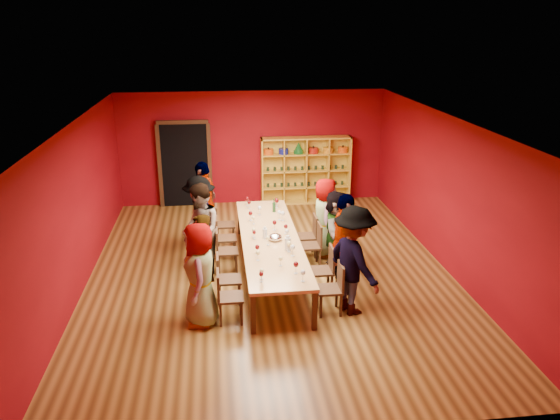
{
  "coord_description": "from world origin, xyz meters",
  "views": [
    {
      "loc": [
        -0.97,
        -9.72,
        4.71
      ],
      "look_at": [
        0.25,
        0.43,
        1.15
      ],
      "focal_mm": 35.0,
      "sensor_mm": 36.0,
      "label": 1
    }
  ],
  "objects_px": {
    "person_right_0": "(354,261)",
    "person_left_4": "(204,204)",
    "person_left_3": "(200,219)",
    "chair_person_right_3": "(310,233)",
    "chair_person_right_2": "(314,243)",
    "chair_person_left_3": "(222,236)",
    "chair_person_left_0": "(225,294)",
    "person_left_1": "(201,260)",
    "chair_person_left_4": "(222,222)",
    "spittoon_bowl": "(275,237)",
    "chair_person_left_1": "(224,276)",
    "chair_person_left_2": "(223,249)",
    "tasting_table": "(270,240)",
    "person_left_0": "(200,275)",
    "person_right_3": "(325,217)",
    "person_left_2": "(201,230)",
    "person_right_2": "(336,228)",
    "shelving_unit": "(305,167)",
    "chair_person_right_1": "(325,267)",
    "chair_person_right_0": "(334,286)",
    "wine_bottle": "(274,207)",
    "person_right_1": "(344,244)"
  },
  "relations": [
    {
      "from": "person_left_1",
      "to": "chair_person_left_3",
      "type": "xyz_separation_m",
      "value": [
        0.38,
        1.91,
        -0.33
      ]
    },
    {
      "from": "chair_person_right_0",
      "to": "person_right_0",
      "type": "bearing_deg",
      "value": -0.0
    },
    {
      "from": "tasting_table",
      "to": "chair_person_left_2",
      "type": "relative_size",
      "value": 5.06
    },
    {
      "from": "person_left_0",
      "to": "person_left_1",
      "type": "relative_size",
      "value": 1.06
    },
    {
      "from": "chair_person_left_4",
      "to": "spittoon_bowl",
      "type": "distance_m",
      "value": 2.07
    },
    {
      "from": "chair_person_right_0",
      "to": "person_right_1",
      "type": "bearing_deg",
      "value": 65.42
    },
    {
      "from": "person_left_1",
      "to": "wine_bottle",
      "type": "distance_m",
      "value": 2.97
    },
    {
      "from": "chair_person_left_2",
      "to": "chair_person_right_0",
      "type": "distance_m",
      "value": 2.56
    },
    {
      "from": "chair_person_left_4",
      "to": "spittoon_bowl",
      "type": "height_order",
      "value": "chair_person_left_4"
    },
    {
      "from": "person_left_0",
      "to": "chair_person_left_1",
      "type": "xyz_separation_m",
      "value": [
        0.39,
        0.65,
        -0.37
      ]
    },
    {
      "from": "chair_person_right_2",
      "to": "chair_person_left_0",
      "type": "bearing_deg",
      "value": -132.88
    },
    {
      "from": "spittoon_bowl",
      "to": "chair_person_right_3",
      "type": "bearing_deg",
      "value": 47.6
    },
    {
      "from": "person_left_2",
      "to": "person_left_3",
      "type": "distance_m",
      "value": 0.68
    },
    {
      "from": "person_left_1",
      "to": "person_left_3",
      "type": "xyz_separation_m",
      "value": [
        -0.05,
        1.91,
        0.07
      ]
    },
    {
      "from": "chair_person_left_2",
      "to": "person_left_4",
      "type": "distance_m",
      "value": 1.59
    },
    {
      "from": "person_left_0",
      "to": "person_right_3",
      "type": "relative_size",
      "value": 1.04
    },
    {
      "from": "chair_person_right_1",
      "to": "person_right_2",
      "type": "distance_m",
      "value": 1.27
    },
    {
      "from": "chair_person_left_4",
      "to": "chair_person_right_2",
      "type": "height_order",
      "value": "same"
    },
    {
      "from": "chair_person_right_1",
      "to": "person_right_2",
      "type": "xyz_separation_m",
      "value": [
        0.44,
        1.16,
        0.29
      ]
    },
    {
      "from": "chair_person_left_1",
      "to": "person_left_4",
      "type": "distance_m",
      "value": 2.77
    },
    {
      "from": "person_left_2",
      "to": "person_right_2",
      "type": "xyz_separation_m",
      "value": [
        2.67,
        0.08,
        -0.12
      ]
    },
    {
      "from": "chair_person_left_1",
      "to": "chair_person_left_0",
      "type": "bearing_deg",
      "value": -90.0
    },
    {
      "from": "person_right_0",
      "to": "spittoon_bowl",
      "type": "xyz_separation_m",
      "value": [
        -1.15,
        1.49,
        -0.13
      ]
    },
    {
      "from": "person_left_0",
      "to": "chair_person_right_3",
      "type": "height_order",
      "value": "person_left_0"
    },
    {
      "from": "chair_person_left_3",
      "to": "person_left_3",
      "type": "xyz_separation_m",
      "value": [
        -0.44,
        0.0,
        0.39
      ]
    },
    {
      "from": "person_right_2",
      "to": "wine_bottle",
      "type": "relative_size",
      "value": 5.36
    },
    {
      "from": "person_left_3",
      "to": "person_right_0",
      "type": "xyz_separation_m",
      "value": [
        2.58,
        -2.49,
        0.05
      ]
    },
    {
      "from": "tasting_table",
      "to": "chair_person_left_1",
      "type": "xyz_separation_m",
      "value": [
        -0.91,
        -1.08,
        -0.2
      ]
    },
    {
      "from": "chair_person_left_0",
      "to": "chair_person_left_3",
      "type": "relative_size",
      "value": 1.0
    },
    {
      "from": "person_left_4",
      "to": "chair_person_left_0",
      "type": "bearing_deg",
      "value": 26.84
    },
    {
      "from": "person_left_3",
      "to": "person_right_0",
      "type": "distance_m",
      "value": 3.58
    },
    {
      "from": "chair_person_left_1",
      "to": "chair_person_left_2",
      "type": "height_order",
      "value": "same"
    },
    {
      "from": "person_left_4",
      "to": "chair_person_right_1",
      "type": "xyz_separation_m",
      "value": [
        2.18,
        -2.56,
        -0.45
      ]
    },
    {
      "from": "person_left_0",
      "to": "wine_bottle",
      "type": "xyz_separation_m",
      "value": [
        1.54,
        3.2,
        -0.01
      ]
    },
    {
      "from": "chair_person_right_3",
      "to": "chair_person_right_2",
      "type": "bearing_deg",
      "value": -90.0
    },
    {
      "from": "tasting_table",
      "to": "wine_bottle",
      "type": "xyz_separation_m",
      "value": [
        0.24,
        1.46,
        0.16
      ]
    },
    {
      "from": "chair_person_left_0",
      "to": "person_left_4",
      "type": "xyz_separation_m",
      "value": [
        -0.36,
        3.36,
        0.45
      ]
    },
    {
      "from": "person_left_0",
      "to": "person_left_2",
      "type": "height_order",
      "value": "person_left_2"
    },
    {
      "from": "person_right_0",
      "to": "person_left_4",
      "type": "bearing_deg",
      "value": 15.6
    },
    {
      "from": "person_left_3",
      "to": "chair_person_left_4",
      "type": "xyz_separation_m",
      "value": [
        0.44,
        0.8,
        -0.39
      ]
    },
    {
      "from": "person_left_1",
      "to": "person_right_0",
      "type": "relative_size",
      "value": 0.87
    },
    {
      "from": "chair_person_right_1",
      "to": "chair_person_right_2",
      "type": "distance_m",
      "value": 1.16
    },
    {
      "from": "chair_person_left_0",
      "to": "person_left_2",
      "type": "xyz_separation_m",
      "value": [
        -0.41,
        1.88,
        0.41
      ]
    },
    {
      "from": "chair_person_left_2",
      "to": "shelving_unit",
      "type": "bearing_deg",
      "value": 61.04
    },
    {
      "from": "chair_person_left_1",
      "to": "person_left_1",
      "type": "height_order",
      "value": "person_left_1"
    },
    {
      "from": "person_left_2",
      "to": "chair_person_left_3",
      "type": "xyz_separation_m",
      "value": [
        0.41,
        0.68,
        -0.41
      ]
    },
    {
      "from": "person_left_3",
      "to": "chair_person_right_2",
      "type": "height_order",
      "value": "person_left_3"
    },
    {
      "from": "chair_person_left_4",
      "to": "spittoon_bowl",
      "type": "xyz_separation_m",
      "value": [
        0.99,
        -1.79,
        0.32
      ]
    },
    {
      "from": "chair_person_left_0",
      "to": "spittoon_bowl",
      "type": "bearing_deg",
      "value": 57.69
    },
    {
      "from": "person_left_3",
      "to": "wine_bottle",
      "type": "distance_m",
      "value": 1.71
    }
  ]
}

